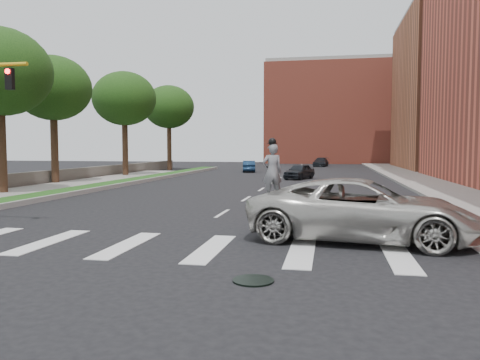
# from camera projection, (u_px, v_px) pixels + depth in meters

# --- Properties ---
(ground_plane) EXTENTS (160.00, 160.00, 0.00)m
(ground_plane) POSITION_uv_depth(u_px,v_px,m) (156.00, 255.00, 12.64)
(ground_plane) COLOR black
(ground_plane) RESTS_ON ground
(grass_median) EXTENTS (2.00, 60.00, 0.25)m
(grass_median) POSITION_uv_depth(u_px,v_px,m) (107.00, 185.00, 34.38)
(grass_median) COLOR #194614
(grass_median) RESTS_ON ground
(median_curb) EXTENTS (0.20, 60.00, 0.28)m
(median_curb) POSITION_uv_depth(u_px,v_px,m) (120.00, 185.00, 34.18)
(median_curb) COLOR gray
(median_curb) RESTS_ON ground
(sidewalk_right) EXTENTS (5.00, 90.00, 0.18)m
(sidewalk_right) POSITION_uv_depth(u_px,v_px,m) (437.00, 185.00, 34.78)
(sidewalk_right) COLOR gray
(sidewalk_right) RESTS_ON ground
(stone_wall) EXTENTS (0.50, 56.00, 1.10)m
(stone_wall) POSITION_uv_depth(u_px,v_px,m) (54.00, 177.00, 37.34)
(stone_wall) COLOR #5A554D
(stone_wall) RESTS_ON ground
(manhole) EXTENTS (0.90, 0.90, 0.04)m
(manhole) POSITION_uv_depth(u_px,v_px,m) (253.00, 280.00, 10.11)
(manhole) COLOR black
(manhole) RESTS_ON ground
(building_far) EXTENTS (16.00, 22.00, 20.00)m
(building_far) POSITION_uv_depth(u_px,v_px,m) (467.00, 93.00, 60.72)
(building_far) COLOR #B66543
(building_far) RESTS_ON ground
(building_backdrop) EXTENTS (26.00, 14.00, 18.00)m
(building_backdrop) POSITION_uv_depth(u_px,v_px,m) (338.00, 115.00, 87.31)
(building_backdrop) COLOR #C6533E
(building_backdrop) RESTS_ON ground
(stilt_performer) EXTENTS (0.82, 0.66, 3.21)m
(stilt_performer) POSITION_uv_depth(u_px,v_px,m) (272.00, 195.00, 15.46)
(stilt_performer) COLOR #352115
(stilt_performer) RESTS_ON ground
(suv_crossing) EXTENTS (7.36, 4.18, 1.94)m
(suv_crossing) POSITION_uv_depth(u_px,v_px,m) (362.00, 210.00, 14.46)
(suv_crossing) COLOR #BBB9B1
(suv_crossing) RESTS_ON ground
(car_near) EXTENTS (2.97, 4.46, 1.41)m
(car_near) POSITION_uv_depth(u_px,v_px,m) (299.00, 171.00, 42.69)
(car_near) COLOR black
(car_near) RESTS_ON ground
(car_mid) EXTENTS (2.16, 4.25, 1.33)m
(car_mid) POSITION_uv_depth(u_px,v_px,m) (249.00, 166.00, 55.00)
(car_mid) COLOR navy
(car_mid) RESTS_ON ground
(car_far) EXTENTS (2.51, 4.88, 1.35)m
(car_far) POSITION_uv_depth(u_px,v_px,m) (321.00, 162.00, 70.66)
(car_far) COLOR black
(car_far) RESTS_ON ground
(tree_3) EXTENTS (5.83, 5.83, 9.92)m
(tree_3) POSITION_uv_depth(u_px,v_px,m) (53.00, 89.00, 35.84)
(tree_3) COLOR #352115
(tree_3) RESTS_ON ground
(tree_4) EXTENTS (6.20, 6.20, 10.31)m
(tree_4) POSITION_uv_depth(u_px,v_px,m) (124.00, 99.00, 45.81)
(tree_4) COLOR #352115
(tree_4) RESTS_ON ground
(tree_5) EXTENTS (6.36, 6.36, 10.70)m
(tree_5) POSITION_uv_depth(u_px,v_px,m) (169.00, 107.00, 58.97)
(tree_5) COLOR #352115
(tree_5) RESTS_ON ground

